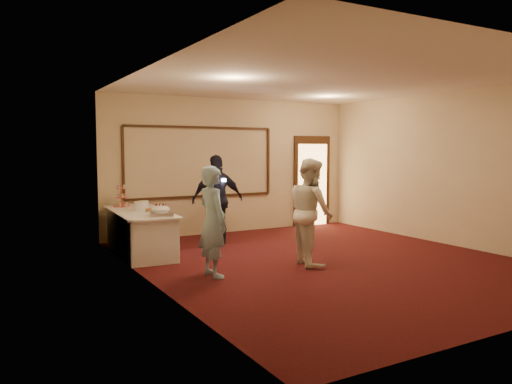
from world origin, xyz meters
TOP-DOWN VIEW (x-y plane):
  - floor at (0.00, 0.00)m, footprint 7.00×7.00m
  - room_walls at (0.00, 0.00)m, footprint 6.04×7.04m
  - wall_molding at (-0.80, 3.47)m, footprint 3.45×0.04m
  - doorway at (2.15, 3.45)m, footprint 1.05×0.07m
  - buffet_table at (-2.55, 2.20)m, footprint 1.04×2.37m
  - pavlova_tray at (-2.44, 1.35)m, footprint 0.45×0.57m
  - cupcake_stand at (-2.65, 3.07)m, footprint 0.32×0.32m
  - plate_stack_a at (-2.55, 2.18)m, footprint 0.20×0.20m
  - plate_stack_b at (-2.37, 2.51)m, footprint 0.18×0.18m
  - tart at (-2.39, 1.97)m, footprint 0.28×0.28m
  - man at (-2.09, 0.04)m, footprint 0.43×0.62m
  - woman at (-0.37, -0.02)m, footprint 0.82×0.96m
  - guest at (-0.93, 2.36)m, footprint 1.08×0.57m
  - camera_flash at (-0.88, 2.18)m, footprint 0.08×0.05m

SIDE VIEW (x-z plane):
  - floor at x=0.00m, z-range 0.00..0.00m
  - buffet_table at x=-2.55m, z-range 0.00..0.77m
  - tart at x=-2.39m, z-range 0.77..0.83m
  - man at x=-2.09m, z-range 0.00..1.64m
  - plate_stack_b at x=-2.37m, z-range 0.77..0.92m
  - pavlova_tray at x=-2.44m, z-range 0.76..0.95m
  - plate_stack_a at x=-2.55m, z-range 0.77..0.94m
  - woman at x=-0.37m, z-range 0.00..1.74m
  - guest at x=-0.93m, z-range 0.00..1.76m
  - cupcake_stand at x=-2.65m, z-range 0.70..1.17m
  - doorway at x=2.15m, z-range -0.02..2.18m
  - camera_flash at x=-0.88m, z-range 1.25..1.30m
  - wall_molding at x=-0.80m, z-range 0.83..2.38m
  - room_walls at x=0.00m, z-range 0.52..3.54m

